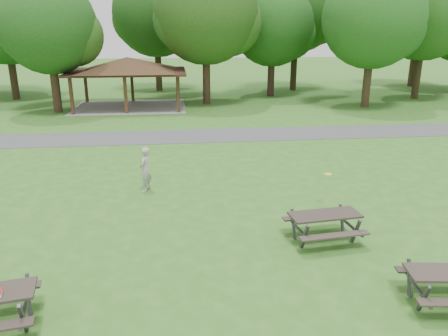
# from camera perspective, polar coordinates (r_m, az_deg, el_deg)

# --- Properties ---
(ground) EXTENTS (160.00, 160.00, 0.00)m
(ground) POSITION_cam_1_polar(r_m,az_deg,el_deg) (11.69, -2.70, -12.33)
(ground) COLOR #2D611B
(ground) RESTS_ON ground
(asphalt_path) EXTENTS (120.00, 3.20, 0.02)m
(asphalt_path) POSITION_cam_1_polar(r_m,az_deg,el_deg) (24.79, -4.94, 4.16)
(asphalt_path) COLOR #414043
(asphalt_path) RESTS_ON ground
(pavilion) EXTENTS (8.60, 7.01, 3.76)m
(pavilion) POSITION_cam_1_polar(r_m,az_deg,el_deg) (34.36, -12.48, 12.82)
(pavilion) COLOR #372014
(pavilion) RESTS_ON ground
(tree_row_c) EXTENTS (8.19, 7.80, 10.67)m
(tree_row_c) POSITION_cam_1_polar(r_m,az_deg,el_deg) (41.31, -26.55, 17.06)
(tree_row_c) COLOR black
(tree_row_c) RESTS_ON ground
(tree_row_d) EXTENTS (6.93, 6.60, 9.27)m
(tree_row_d) POSITION_cam_1_polar(r_m,az_deg,el_deg) (33.64, -21.77, 16.53)
(tree_row_d) COLOR #302015
(tree_row_d) RESTS_ON ground
(tree_row_e) EXTENTS (8.40, 8.00, 11.02)m
(tree_row_e) POSITION_cam_1_polar(r_m,az_deg,el_deg) (35.22, -2.24, 19.38)
(tree_row_e) COLOR #301F15
(tree_row_e) RESTS_ON ground
(tree_row_f) EXTENTS (7.35, 7.00, 9.55)m
(tree_row_f) POSITION_cam_1_polar(r_m,az_deg,el_deg) (39.57, 6.48, 17.77)
(tree_row_f) COLOR black
(tree_row_f) RESTS_ON ground
(tree_row_g) EXTENTS (7.77, 7.40, 10.25)m
(tree_row_g) POSITION_cam_1_polar(r_m,az_deg,el_deg) (35.31, 19.01, 17.74)
(tree_row_g) COLOR #302215
(tree_row_g) RESTS_ON ground
(tree_row_h) EXTENTS (8.61, 8.20, 11.37)m
(tree_row_h) POSITION_cam_1_polar(r_m,az_deg,el_deg) (41.21, 24.94, 17.96)
(tree_row_h) COLOR black
(tree_row_h) RESTS_ON ground
(tree_deep_b) EXTENTS (8.40, 8.00, 11.13)m
(tree_deep_b) POSITION_cam_1_polar(r_m,az_deg,el_deg) (43.13, -8.72, 19.08)
(tree_deep_b) COLOR black
(tree_deep_b) RESTS_ON ground
(tree_deep_c) EXTENTS (8.82, 8.40, 11.90)m
(tree_deep_c) POSITION_cam_1_polar(r_m,az_deg,el_deg) (43.73, 9.58, 19.75)
(tree_deep_c) COLOR black
(tree_deep_c) RESTS_ON ground
(tree_deep_d) EXTENTS (8.40, 8.00, 11.27)m
(tree_deep_d) POSITION_cam_1_polar(r_m,az_deg,el_deg) (50.13, 24.23, 17.76)
(tree_deep_d) COLOR black
(tree_deep_d) RESTS_ON ground
(picnic_table_middle) EXTENTS (2.16, 1.81, 0.87)m
(picnic_table_middle) POSITION_cam_1_polar(r_m,az_deg,el_deg) (12.84, 13.00, -6.68)
(picnic_table_middle) COLOR #2A231E
(picnic_table_middle) RESTS_ON ground
(frisbee_in_flight) EXTENTS (0.25, 0.25, 0.02)m
(frisbee_in_flight) POSITION_cam_1_polar(r_m,az_deg,el_deg) (15.13, 13.45, -0.80)
(frisbee_in_flight) COLOR yellow
(frisbee_in_flight) RESTS_ON ground
(frisbee_thrower) EXTENTS (0.56, 0.70, 1.67)m
(frisbee_thrower) POSITION_cam_1_polar(r_m,az_deg,el_deg) (16.51, -10.25, -0.16)
(frisbee_thrower) COLOR #A4A4A6
(frisbee_thrower) RESTS_ON ground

